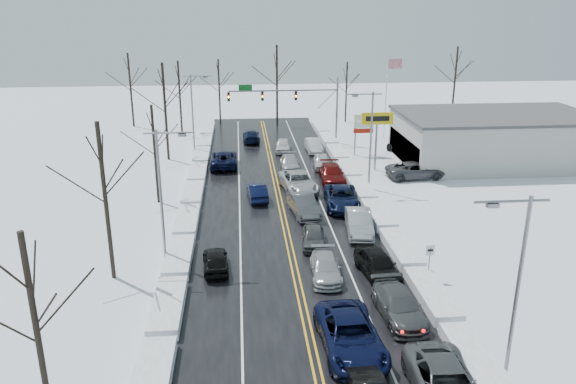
{
  "coord_description": "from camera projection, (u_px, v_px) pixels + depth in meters",
  "views": [
    {
      "loc": [
        -3.33,
        -38.68,
        16.55
      ],
      "look_at": [
        0.3,
        2.4,
        2.5
      ],
      "focal_mm": 35.0,
      "sensor_mm": 36.0,
      "label": 1
    }
  ],
  "objects": [
    {
      "name": "streetlight_nw",
      "position": [
        194.0,
        108.0,
        62.31
      ],
      "size": [
        3.2,
        0.25,
        9.0
      ],
      "color": "slate",
      "rests_on": "ground"
    },
    {
      "name": "oncoming_car_1",
      "position": [
        224.0,
        166.0,
        59.28
      ],
      "size": [
        2.87,
        6.04,
        1.67
      ],
      "primitive_type": "imported",
      "rotation": [
        0.0,
        0.0,
        3.16
      ],
      "color": "black",
      "rests_on": "ground"
    },
    {
      "name": "oncoming_car_2",
      "position": [
        251.0,
        141.0,
        69.8
      ],
      "size": [
        2.06,
        4.96,
        1.43
      ],
      "primitive_type": "imported",
      "rotation": [
        0.0,
        0.0,
        3.15
      ],
      "color": "black",
      "rests_on": "ground"
    },
    {
      "name": "tree_far_e",
      "position": [
        456.0,
        69.0,
        80.71
      ],
      "size": [
        4.2,
        4.2,
        10.5
      ],
      "color": "#2D231C",
      "rests_on": "ground"
    },
    {
      "name": "ground",
      "position": [
        287.0,
        234.0,
        42.08
      ],
      "size": [
        160.0,
        160.0,
        0.0
      ],
      "primitive_type": "plane",
      "color": "silver",
      "rests_on": "ground"
    },
    {
      "name": "queued_car_11",
      "position": [
        398.0,
        318.0,
        30.95
      ],
      "size": [
        2.4,
        5.24,
        1.49
      ],
      "primitive_type": "imported",
      "rotation": [
        0.0,
        0.0,
        0.06
      ],
      "color": "#444649",
      "rests_on": "ground"
    },
    {
      "name": "queued_car_17",
      "position": [
        314.0,
        152.0,
        65.06
      ],
      "size": [
        1.69,
        4.6,
        1.5
      ],
      "primitive_type": "imported",
      "rotation": [
        0.0,
        0.0,
        0.02
      ],
      "color": "silver",
      "rests_on": "ground"
    },
    {
      "name": "flagpole",
      "position": [
        388.0,
        91.0,
        69.72
      ],
      "size": [
        1.87,
        1.2,
        10.0
      ],
      "color": "silver",
      "rests_on": "ground"
    },
    {
      "name": "tree_left_b",
      "position": [
        102.0,
        172.0,
        33.22
      ],
      "size": [
        4.0,
        4.0,
        10.0
      ],
      "color": "#2D231C",
      "rests_on": "ground"
    },
    {
      "name": "tree_left_d",
      "position": [
        164.0,
        93.0,
        59.53
      ],
      "size": [
        4.2,
        4.2,
        10.5
      ],
      "color": "#2D231C",
      "rests_on": "ground"
    },
    {
      "name": "queued_car_7",
      "position": [
        290.0,
        169.0,
        58.43
      ],
      "size": [
        2.02,
        4.69,
        1.35
      ],
      "primitive_type": "imported",
      "rotation": [
        0.0,
        0.0,
        -0.03
      ],
      "color": "#A3A6AB",
      "rests_on": "ground"
    },
    {
      "name": "oncoming_car_3",
      "position": [
        216.0,
        270.0,
        36.47
      ],
      "size": [
        1.9,
        4.13,
        1.37
      ],
      "primitive_type": "imported",
      "rotation": [
        0.0,
        0.0,
        3.21
      ],
      "color": "black",
      "rests_on": "ground"
    },
    {
      "name": "queued_car_13",
      "position": [
        359.0,
        233.0,
        42.27
      ],
      "size": [
        2.33,
        5.3,
        1.69
      ],
      "primitive_type": "imported",
      "rotation": [
        0.0,
        0.0,
        -0.11
      ],
      "color": "#A0A3A8",
      "rests_on": "ground"
    },
    {
      "name": "road_surface",
      "position": [
        285.0,
        224.0,
        43.97
      ],
      "size": [
        14.0,
        84.0,
        0.01
      ],
      "primitive_type": "cube",
      "color": "black",
      "rests_on": "ground"
    },
    {
      "name": "queued_car_15",
      "position": [
        332.0,
        182.0,
        54.17
      ],
      "size": [
        2.51,
        5.63,
        1.6
      ],
      "primitive_type": "imported",
      "rotation": [
        0.0,
        0.0,
        -0.05
      ],
      "color": "#550C0B",
      "rests_on": "ground"
    },
    {
      "name": "queued_car_4",
      "position": [
        313.0,
        245.0,
        40.11
      ],
      "size": [
        2.03,
        4.15,
        1.36
      ],
      "primitive_type": "imported",
      "rotation": [
        0.0,
        0.0,
        -0.11
      ],
      "color": "#424447",
      "rests_on": "ground"
    },
    {
      "name": "queued_car_14",
      "position": [
        341.0,
        207.0,
        47.62
      ],
      "size": [
        3.23,
        6.17,
        1.66
      ],
      "primitive_type": "imported",
      "rotation": [
        0.0,
        0.0,
        -0.08
      ],
      "color": "black",
      "rests_on": "ground"
    },
    {
      "name": "tree_far_d",
      "position": [
        347.0,
        80.0,
        79.36
      ],
      "size": [
        3.4,
        3.4,
        8.5
      ],
      "color": "#2D231C",
      "rests_on": "ground"
    },
    {
      "name": "queued_car_16",
      "position": [
        322.0,
        168.0,
        58.72
      ],
      "size": [
        2.06,
        4.32,
        1.43
      ],
      "primitive_type": "imported",
      "rotation": [
        0.0,
        0.0,
        -0.09
      ],
      "color": "silver",
      "rests_on": "ground"
    },
    {
      "name": "oncoming_car_0",
      "position": [
        257.0,
        199.0,
        49.44
      ],
      "size": [
        1.89,
        4.49,
        1.44
      ],
      "primitive_type": "imported",
      "rotation": [
        0.0,
        0.0,
        3.23
      ],
      "color": "black",
      "rests_on": "ground"
    },
    {
      "name": "dealership_building",
      "position": [
        495.0,
        138.0,
        60.2
      ],
      "size": [
        20.4,
        12.4,
        5.3
      ],
      "color": "#A9A9A4",
      "rests_on": "ground"
    },
    {
      "name": "queued_car_12",
      "position": [
        377.0,
        276.0,
        35.63
      ],
      "size": [
        2.58,
        5.05,
        1.64
      ],
      "primitive_type": "imported",
      "rotation": [
        0.0,
        0.0,
        0.14
      ],
      "color": "black",
      "rests_on": "ground"
    },
    {
      "name": "streetlight_se",
      "position": [
        515.0,
        277.0,
        24.09
      ],
      "size": [
        3.2,
        0.25,
        9.0
      ],
      "color": "slate",
      "rests_on": "ground"
    },
    {
      "name": "speed_limit_sign",
      "position": [
        430.0,
        256.0,
        34.7
      ],
      "size": [
        0.55,
        0.09,
        2.35
      ],
      "color": "slate",
      "rests_on": "ground"
    },
    {
      "name": "parked_car_0",
      "position": [
        415.0,
        178.0,
        55.39
      ],
      "size": [
        5.94,
        3.0,
        1.61
      ],
      "primitive_type": "imported",
      "rotation": [
        0.0,
        0.0,
        1.63
      ],
      "color": "#45474B",
      "rests_on": "ground"
    },
    {
      "name": "traffic_signal_mast",
      "position": [
        295.0,
        99.0,
        67.0
      ],
      "size": [
        13.28,
        0.39,
        8.0
      ],
      "color": "slate",
      "rests_on": "ground"
    },
    {
      "name": "tree_far_c",
      "position": [
        277.0,
        70.0,
        76.55
      ],
      "size": [
        4.4,
        4.4,
        11.0
      ],
      "color": "#2D231C",
      "rests_on": "ground"
    },
    {
      "name": "queued_car_2",
      "position": [
        350.0,
        350.0,
        28.04
      ],
      "size": [
        3.11,
        6.3,
        1.72
      ],
      "primitive_type": "imported",
      "rotation": [
        0.0,
        0.0,
        0.04
      ],
      "color": "black",
      "rests_on": "ground"
    },
    {
      "name": "queued_car_8",
      "position": [
        283.0,
        152.0,
        65.15
      ],
      "size": [
        2.13,
        4.4,
        1.45
      ],
      "primitive_type": "imported",
      "rotation": [
        0.0,
        0.0,
        -0.1
      ],
      "color": "silver",
      "rests_on": "ground"
    },
    {
      "name": "used_vehicles_sign",
      "position": [
        363.0,
        126.0,
        62.63
      ],
      "size": [
        2.2,
        0.22,
        4.65
      ],
      "color": "slate",
      "rests_on": "ground"
    },
    {
      "name": "queued_car_3",
      "position": [
        325.0,
        277.0,
        35.49
      ],
      "size": [
        2.12,
        4.66,
        1.32
      ],
      "primitive_type": "imported",
      "rotation": [
        0.0,
        0.0,
        -0.06
      ],
      "color": "#9FA1A7",
      "rests_on": "ground"
    },
    {
      "name": "streetlight_ne",
      "position": [
        369.0,
        133.0,
        50.49
      ],
      "size": [
        3.2,
        0.25,
        9.0
      ],
      "color": "slate",
      "rests_on": "ground"
    },
    {
      "name": "parked_car_2",
      "position": [
        400.0,
        154.0,
        64.06
      ],
      "size": [
        2.44,
        4.79,
        1.56
      ],
      "primitive_type": "imported",
      "rotation": [
        0.0,
        0.0,
        3.27
      ],
      "color": "black",
      "rests_on": "ground"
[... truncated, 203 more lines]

